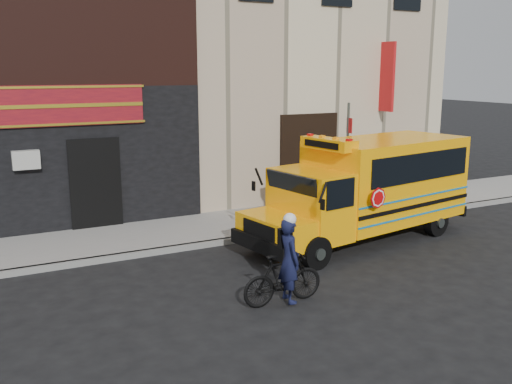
{
  "coord_description": "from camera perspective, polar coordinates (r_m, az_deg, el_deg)",
  "views": [
    {
      "loc": [
        -6.33,
        -10.92,
        4.64
      ],
      "look_at": [
        0.16,
        1.85,
        1.53
      ],
      "focal_mm": 40.0,
      "sensor_mm": 36.0,
      "label": 1
    }
  ],
  "objects": [
    {
      "name": "ground",
      "position": [
        13.45,
        3.01,
        -7.94
      ],
      "size": [
        120.0,
        120.0,
        0.0
      ],
      "primitive_type": "plane",
      "color": "black",
      "rests_on": "ground"
    },
    {
      "name": "curb",
      "position": [
        15.61,
        -1.76,
        -4.75
      ],
      "size": [
        40.0,
        0.2,
        0.15
      ],
      "primitive_type": "cube",
      "color": "gray",
      "rests_on": "ground"
    },
    {
      "name": "sidewalk",
      "position": [
        16.93,
        -3.93,
        -3.42
      ],
      "size": [
        40.0,
        3.0,
        0.15
      ],
      "primitive_type": "cube",
      "color": "gray",
      "rests_on": "ground"
    },
    {
      "name": "building",
      "position": [
        22.33,
        -10.94,
        15.86
      ],
      "size": [
        20.0,
        10.7,
        12.0
      ],
      "color": "beige",
      "rests_on": "sidewalk"
    },
    {
      "name": "school_bus",
      "position": [
        15.87,
        11.27,
        0.64
      ],
      "size": [
        7.16,
        3.28,
        2.92
      ],
      "color": "black",
      "rests_on": "ground"
    },
    {
      "name": "sign_pole",
      "position": [
        17.73,
        9.11,
        3.48
      ],
      "size": [
        0.08,
        0.32,
        3.63
      ],
      "color": "#424A46",
      "rests_on": "ground"
    },
    {
      "name": "bicycle",
      "position": [
        11.54,
        2.71,
        -8.66
      ],
      "size": [
        1.75,
        0.53,
        1.05
      ],
      "primitive_type": "imported",
      "rotation": [
        0.0,
        0.0,
        1.55
      ],
      "color": "black",
      "rests_on": "ground"
    },
    {
      "name": "cyclist",
      "position": [
        11.44,
        3.34,
        -7.06
      ],
      "size": [
        0.46,
        0.65,
        1.72
      ],
      "primitive_type": "imported",
      "rotation": [
        0.0,
        0.0,
        1.5
      ],
      "color": "black",
      "rests_on": "ground"
    }
  ]
}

